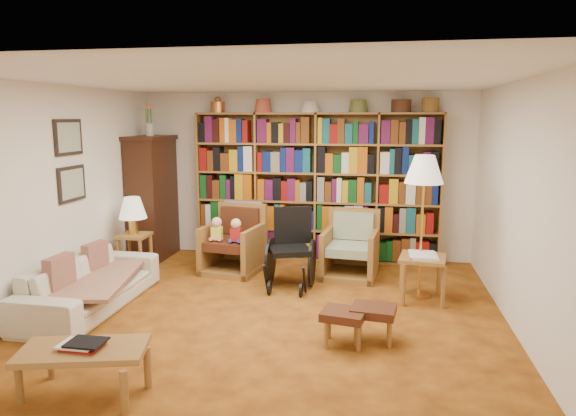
% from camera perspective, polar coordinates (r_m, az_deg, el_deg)
% --- Properties ---
extents(floor, '(5.00, 5.00, 0.00)m').
position_cam_1_polar(floor, '(5.74, -1.89, -11.75)').
color(floor, '#A86119').
rests_on(floor, ground).
extents(ceiling, '(5.00, 5.00, 0.00)m').
position_cam_1_polar(ceiling, '(5.34, -2.05, 14.02)').
color(ceiling, white).
rests_on(ceiling, wall_back).
extents(wall_back, '(5.00, 0.00, 5.00)m').
position_cam_1_polar(wall_back, '(7.84, 1.83, 3.59)').
color(wall_back, white).
rests_on(wall_back, floor).
extents(wall_front, '(5.00, 0.00, 5.00)m').
position_cam_1_polar(wall_front, '(3.06, -11.80, -6.87)').
color(wall_front, white).
rests_on(wall_front, floor).
extents(wall_left, '(0.00, 5.00, 5.00)m').
position_cam_1_polar(wall_left, '(6.40, -24.44, 1.24)').
color(wall_left, white).
rests_on(wall_left, floor).
extents(wall_right, '(0.00, 5.00, 5.00)m').
position_cam_1_polar(wall_right, '(5.46, 24.63, -0.14)').
color(wall_right, white).
rests_on(wall_right, floor).
extents(bookshelf, '(3.60, 0.30, 2.42)m').
position_cam_1_polar(bookshelf, '(7.65, 3.13, 2.83)').
color(bookshelf, '#9D6830').
rests_on(bookshelf, floor).
extents(curio_cabinet, '(0.50, 0.95, 2.40)m').
position_cam_1_polar(curio_cabinet, '(8.04, -14.83, 1.30)').
color(curio_cabinet, '#37190F').
rests_on(curio_cabinet, floor).
extents(framed_pictures, '(0.03, 0.52, 0.97)m').
position_cam_1_polar(framed_pictures, '(6.59, -23.06, 4.86)').
color(framed_pictures, black).
rests_on(framed_pictures, wall_left).
extents(sofa, '(1.96, 0.77, 0.57)m').
position_cam_1_polar(sofa, '(6.25, -21.10, -7.81)').
color(sofa, beige).
rests_on(sofa, floor).
extents(sofa_throw, '(1.04, 1.56, 0.04)m').
position_cam_1_polar(sofa_throw, '(6.22, -20.71, -7.73)').
color(sofa_throw, beige).
rests_on(sofa_throw, sofa).
extents(cushion_left, '(0.16, 0.36, 0.35)m').
position_cam_1_polar(cushion_left, '(6.56, -20.60, -5.46)').
color(cushion_left, maroon).
rests_on(cushion_left, sofa).
extents(cushion_right, '(0.15, 0.39, 0.38)m').
position_cam_1_polar(cushion_right, '(5.99, -24.00, -7.13)').
color(cushion_right, maroon).
rests_on(cushion_right, sofa).
extents(side_table_lamp, '(0.41, 0.41, 0.56)m').
position_cam_1_polar(side_table_lamp, '(7.34, -16.69, -3.91)').
color(side_table_lamp, '#9D6830').
rests_on(side_table_lamp, floor).
extents(table_lamp, '(0.37, 0.37, 0.51)m').
position_cam_1_polar(table_lamp, '(7.24, -16.89, -0.12)').
color(table_lamp, gold).
rests_on(table_lamp, side_table_lamp).
extents(armchair_leather, '(0.86, 0.89, 0.94)m').
position_cam_1_polar(armchair_leather, '(7.27, -5.95, -3.91)').
color(armchair_leather, '#9D6830').
rests_on(armchair_leather, floor).
extents(armchair_sage, '(0.78, 0.81, 0.89)m').
position_cam_1_polar(armchair_sage, '(7.06, 6.94, -4.72)').
color(armchair_sage, '#9D6830').
rests_on(armchair_sage, floor).
extents(wheelchair, '(0.63, 0.80, 1.00)m').
position_cam_1_polar(wheelchair, '(6.55, 0.31, -4.77)').
color(wheelchair, black).
rests_on(wheelchair, floor).
extents(floor_lamp, '(0.45, 0.45, 1.70)m').
position_cam_1_polar(floor_lamp, '(6.17, 14.87, 3.54)').
color(floor_lamp, gold).
rests_on(floor_lamp, floor).
extents(side_table_papers, '(0.58, 0.58, 0.57)m').
position_cam_1_polar(side_table_papers, '(6.21, 14.71, -5.98)').
color(side_table_papers, '#9D6830').
rests_on(side_table_papers, floor).
extents(footstool_a, '(0.45, 0.40, 0.34)m').
position_cam_1_polar(footstool_a, '(4.97, 6.20, -11.94)').
color(footstool_a, '#472013').
rests_on(footstool_a, floor).
extents(footstool_b, '(0.45, 0.40, 0.35)m').
position_cam_1_polar(footstool_b, '(5.07, 9.47, -11.42)').
color(footstool_b, '#472013').
rests_on(footstool_b, floor).
extents(coffee_table, '(1.03, 0.69, 0.45)m').
position_cam_1_polar(coffee_table, '(4.38, -21.77, -14.82)').
color(coffee_table, '#9D6830').
rests_on(coffee_table, floor).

